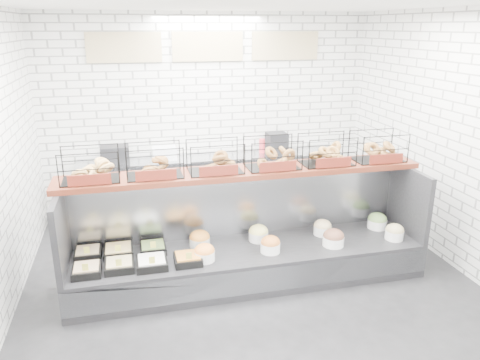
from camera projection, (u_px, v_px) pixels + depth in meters
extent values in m
plane|color=black|center=(255.00, 292.00, 5.15)|extent=(5.50, 5.50, 0.00)
cube|color=silver|center=(209.00, 114.00, 7.22)|extent=(5.00, 0.02, 3.00)
cube|color=silver|center=(471.00, 147.00, 5.24)|extent=(0.02, 5.50, 3.00)
cube|color=white|center=(259.00, 1.00, 4.21)|extent=(5.00, 5.50, 0.02)
cube|color=beige|center=(124.00, 47.00, 6.60)|extent=(1.05, 0.03, 0.42)
cube|color=beige|center=(208.00, 47.00, 6.87)|extent=(1.05, 0.03, 0.42)
cube|color=beige|center=(285.00, 46.00, 7.14)|extent=(1.05, 0.03, 0.42)
cube|color=black|center=(249.00, 263.00, 5.36)|extent=(4.00, 0.90, 0.40)
cube|color=#93969B|center=(259.00, 281.00, 4.96)|extent=(4.00, 0.03, 0.28)
cube|color=#93969B|center=(240.00, 202.00, 5.55)|extent=(4.00, 0.08, 0.80)
cube|color=black|center=(61.00, 232.00, 4.73)|extent=(0.06, 0.90, 0.80)
cube|color=black|center=(407.00, 200.00, 5.62)|extent=(0.06, 0.90, 0.80)
cube|color=black|center=(87.00, 271.00, 4.72)|extent=(0.28, 0.28, 0.08)
cube|color=tan|center=(87.00, 268.00, 4.71)|extent=(0.24, 0.24, 0.04)
cube|color=#D2CA49|center=(85.00, 267.00, 4.60)|extent=(0.06, 0.01, 0.08)
cube|color=black|center=(88.00, 254.00, 5.07)|extent=(0.28, 0.28, 0.08)
cube|color=tan|center=(88.00, 251.00, 5.06)|extent=(0.24, 0.24, 0.04)
cube|color=#D2CA49|center=(87.00, 250.00, 4.95)|extent=(0.06, 0.01, 0.08)
cube|color=black|center=(119.00, 266.00, 4.81)|extent=(0.30, 0.30, 0.08)
cube|color=tan|center=(119.00, 263.00, 4.80)|extent=(0.25, 0.25, 0.04)
cube|color=#D2CA49|center=(119.00, 263.00, 4.69)|extent=(0.06, 0.01, 0.08)
cube|color=black|center=(119.00, 251.00, 5.12)|extent=(0.32, 0.32, 0.08)
cube|color=#E2C173|center=(118.00, 248.00, 5.11)|extent=(0.27, 0.27, 0.04)
cube|color=#D2CA49|center=(118.00, 248.00, 4.99)|extent=(0.06, 0.01, 0.08)
cube|color=black|center=(152.00, 263.00, 4.87)|extent=(0.32, 0.32, 0.08)
cube|color=white|center=(152.00, 260.00, 4.86)|extent=(0.27, 0.27, 0.04)
cube|color=#D2CA49|center=(152.00, 260.00, 4.74)|extent=(0.06, 0.01, 0.08)
cube|color=black|center=(153.00, 248.00, 5.19)|extent=(0.28, 0.28, 0.08)
cube|color=#75974D|center=(153.00, 246.00, 5.18)|extent=(0.24, 0.24, 0.04)
cube|color=#D2CA49|center=(153.00, 245.00, 5.07)|extent=(0.06, 0.01, 0.08)
cube|color=black|center=(188.00, 259.00, 4.94)|extent=(0.29, 0.29, 0.08)
cube|color=orange|center=(188.00, 256.00, 4.93)|extent=(0.24, 0.24, 0.04)
cube|color=#D2CA49|center=(189.00, 256.00, 4.82)|extent=(0.06, 0.01, 0.08)
cylinder|color=white|center=(205.00, 256.00, 4.99)|extent=(0.22, 0.22, 0.11)
ellipsoid|color=orange|center=(204.00, 251.00, 4.97)|extent=(0.22, 0.22, 0.15)
cylinder|color=white|center=(200.00, 242.00, 5.31)|extent=(0.23, 0.23, 0.11)
ellipsoid|color=orange|center=(200.00, 237.00, 5.29)|extent=(0.23, 0.23, 0.16)
cylinder|color=white|center=(270.00, 247.00, 5.18)|extent=(0.22, 0.22, 0.11)
ellipsoid|color=#C26929|center=(270.00, 242.00, 5.16)|extent=(0.22, 0.22, 0.15)
cylinder|color=white|center=(258.00, 236.00, 5.46)|extent=(0.23, 0.23, 0.11)
ellipsoid|color=#F9F17F|center=(258.00, 231.00, 5.44)|extent=(0.22, 0.22, 0.16)
cylinder|color=white|center=(333.00, 241.00, 5.34)|extent=(0.24, 0.24, 0.11)
ellipsoid|color=brown|center=(334.00, 236.00, 5.32)|extent=(0.24, 0.24, 0.17)
cylinder|color=white|center=(322.00, 230.00, 5.62)|extent=(0.21, 0.21, 0.11)
ellipsoid|color=#DCBE87|center=(323.00, 225.00, 5.60)|extent=(0.21, 0.21, 0.15)
cylinder|color=white|center=(394.00, 235.00, 5.49)|extent=(0.22, 0.22, 0.11)
ellipsoid|color=tan|center=(395.00, 230.00, 5.48)|extent=(0.21, 0.21, 0.15)
cylinder|color=white|center=(377.00, 224.00, 5.80)|extent=(0.23, 0.23, 0.11)
ellipsoid|color=#6D944B|center=(377.00, 219.00, 5.78)|extent=(0.23, 0.23, 0.16)
cube|color=#44180E|center=(244.00, 172.00, 5.24)|extent=(4.10, 0.50, 0.06)
cube|color=black|center=(90.00, 165.00, 4.81)|extent=(0.60, 0.38, 0.34)
cube|color=#5A1A10|center=(89.00, 180.00, 4.66)|extent=(0.42, 0.02, 0.11)
cube|color=black|center=(154.00, 161.00, 4.96)|extent=(0.60, 0.38, 0.34)
cube|color=#5A1A10|center=(156.00, 175.00, 4.80)|extent=(0.42, 0.02, 0.11)
cube|color=black|center=(215.00, 157.00, 5.11)|extent=(0.60, 0.38, 0.34)
cube|color=#5A1A10|center=(219.00, 171.00, 4.95)|extent=(0.42, 0.02, 0.11)
cube|color=black|center=(273.00, 153.00, 5.25)|extent=(0.60, 0.38, 0.34)
cube|color=#5A1A10|center=(278.00, 167.00, 5.10)|extent=(0.42, 0.02, 0.11)
cube|color=black|center=(327.00, 150.00, 5.40)|extent=(0.60, 0.38, 0.34)
cube|color=#5A1A10|center=(334.00, 163.00, 5.25)|extent=(0.42, 0.02, 0.11)
cube|color=black|center=(378.00, 146.00, 5.55)|extent=(0.60, 0.38, 0.34)
cube|color=#5A1A10|center=(386.00, 159.00, 5.39)|extent=(0.42, 0.02, 0.11)
cube|color=#93969B|center=(214.00, 184.00, 7.25)|extent=(4.00, 0.60, 0.90)
cube|color=black|center=(115.00, 154.00, 6.79)|extent=(0.40, 0.30, 0.24)
cube|color=silver|center=(164.00, 153.00, 6.95)|extent=(0.35, 0.28, 0.18)
cylinder|color=#CF333C|center=(262.00, 146.00, 7.29)|extent=(0.09, 0.09, 0.22)
cube|color=black|center=(277.00, 142.00, 7.35)|extent=(0.30, 0.30, 0.30)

